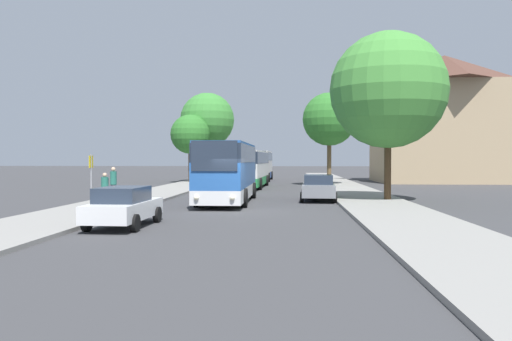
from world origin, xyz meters
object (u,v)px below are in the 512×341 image
object	(u,v)px
pedestrian_waiting_far	(105,189)
tree_right_near	(329,119)
parked_car_right_near	(318,187)
tree_right_mid	(388,90)
bus_front	(228,171)
bus_middle	(250,168)
parked_car_left_curb	(124,206)
bus_stop_sign	(91,174)
pedestrian_waiting_near	(113,183)
tree_left_near	(207,120)
bus_rear	(259,165)
tree_left_far	(190,134)

from	to	relation	value
pedestrian_waiting_far	tree_right_near	xyz separation A→B (m)	(12.85, 22.57, 5.19)
parked_car_right_near	tree_right_mid	bearing A→B (deg)	175.46
bus_front	bus_middle	bearing A→B (deg)	89.96
parked_car_left_curb	bus_stop_sign	size ratio (longest dim) A/B	1.66
pedestrian_waiting_near	pedestrian_waiting_far	size ratio (longest dim) A/B	1.14
pedestrian_waiting_near	pedestrian_waiting_far	distance (m)	3.52
bus_stop_sign	parked_car_left_curb	bearing A→B (deg)	-58.27
tree_right_near	parked_car_right_near	bearing A→B (deg)	-96.63
tree_left_near	tree_right_mid	bearing A→B (deg)	-58.98
bus_middle	pedestrian_waiting_near	size ratio (longest dim) A/B	5.73
bus_stop_sign	tree_left_near	xyz separation A→B (m)	(0.74, 30.00, 4.98)
bus_front	bus_middle	world-z (taller)	bus_front
bus_rear	tree_right_near	bearing A→B (deg)	-54.85
bus_front	tree_right_mid	bearing A→B (deg)	6.29
bus_rear	parked_car_right_near	size ratio (longest dim) A/B	2.50
bus_stop_sign	tree_left_far	world-z (taller)	tree_left_far
parked_car_right_near	pedestrian_waiting_near	world-z (taller)	pedestrian_waiting_near
parked_car_right_near	pedestrian_waiting_far	world-z (taller)	pedestrian_waiting_far
pedestrian_waiting_far	tree_right_near	world-z (taller)	tree_right_near
bus_middle	tree_right_mid	bearing A→B (deg)	-54.23
tree_left_near	bus_middle	bearing A→B (deg)	-62.55
pedestrian_waiting_far	tree_right_mid	bearing A→B (deg)	13.25
parked_car_left_curb	tree_left_far	world-z (taller)	tree_left_far
bus_front	bus_stop_sign	bearing A→B (deg)	-142.11
pedestrian_waiting_near	tree_right_mid	world-z (taller)	tree_right_mid
bus_middle	tree_right_mid	distance (m)	17.21
bus_rear	tree_right_near	distance (m)	13.42
bus_front	tree_right_near	size ratio (longest dim) A/B	1.21
tree_left_near	pedestrian_waiting_near	bearing A→B (deg)	-92.31
bus_front	parked_car_left_curb	world-z (taller)	bus_front
bus_middle	bus_front	bearing A→B (deg)	-88.12
bus_rear	tree_left_near	bearing A→B (deg)	-146.41
bus_front	pedestrian_waiting_far	bearing A→B (deg)	-142.86
bus_stop_sign	tree_right_mid	xyz separation A→B (m)	(15.36, 5.70, 4.73)
bus_stop_sign	pedestrian_waiting_far	size ratio (longest dim) A/B	1.54
bus_middle	pedestrian_waiting_far	distance (m)	19.84
tree_right_mid	tree_left_near	bearing A→B (deg)	121.02
bus_middle	bus_rear	bearing A→B (deg)	92.47
bus_rear	bus_stop_sign	bearing A→B (deg)	-99.83
tree_right_mid	bus_rear	bearing A→B (deg)	108.34
bus_stop_sign	parked_car_right_near	bearing A→B (deg)	28.61
bus_stop_sign	bus_rear	bearing A→B (deg)	79.62
pedestrian_waiting_near	tree_left_far	xyz separation A→B (m)	(-0.28, 23.33, 3.92)
parked_car_left_curb	pedestrian_waiting_near	distance (m)	10.50
bus_middle	parked_car_left_curb	bearing A→B (deg)	-93.73
pedestrian_waiting_far	pedestrian_waiting_near	bearing A→B (deg)	97.11
parked_car_left_curb	tree_left_near	bearing A→B (deg)	95.97
bus_middle	parked_car_right_near	bearing A→B (deg)	-66.51
bus_middle	tree_left_near	size ratio (longest dim) A/B	1.14
tree_left_near	tree_left_far	distance (m)	3.49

